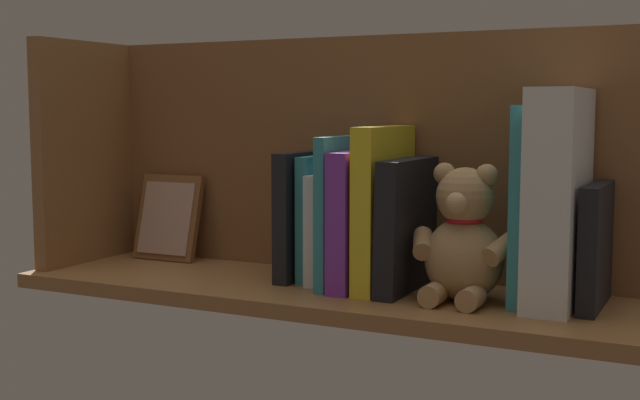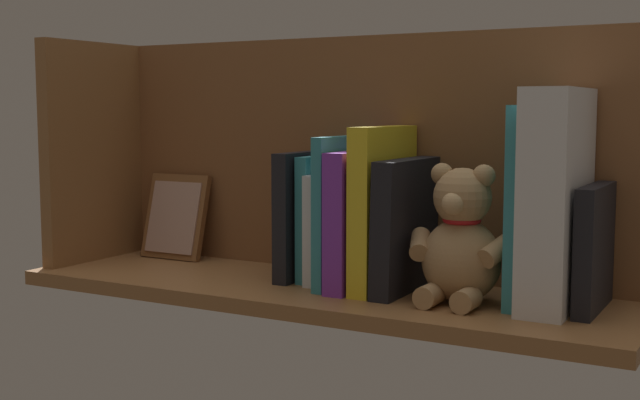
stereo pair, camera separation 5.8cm
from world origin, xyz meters
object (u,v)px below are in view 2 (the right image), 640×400
book_0 (595,248)px  dictionary_thick_white (556,199)px  picture_frame_leaning (175,217)px  teddy_bear (461,242)px

book_0 → dictionary_thick_white: dictionary_thick_white is taller
book_0 → picture_frame_leaning: 72.62cm
dictionary_thick_white → picture_frame_leaning: 68.30cm
dictionary_thick_white → teddy_bear: size_ratio=1.53×
picture_frame_leaning → teddy_bear: bearing=171.0°
dictionary_thick_white → book_0: bearing=-165.2°
book_0 → teddy_bear: teddy_bear is taller
book_0 → dictionary_thick_white: bearing=14.8°
teddy_bear → picture_frame_leaning: size_ratio=1.27×
picture_frame_leaning → book_0: bearing=176.3°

